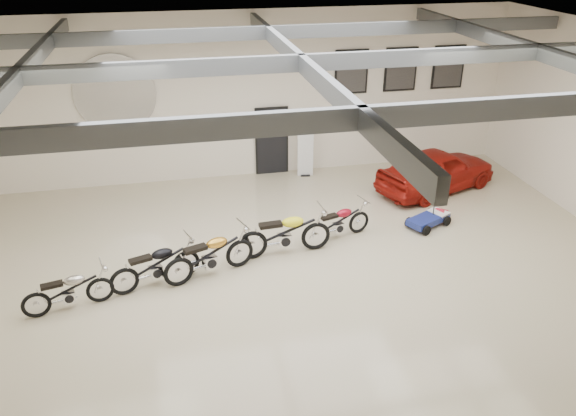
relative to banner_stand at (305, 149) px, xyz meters
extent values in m
cube|color=#BFAB92|center=(-1.48, -5.50, -0.90)|extent=(16.00, 12.00, 0.01)
cube|color=gray|center=(-1.48, -5.50, 4.10)|extent=(16.00, 12.00, 0.01)
cube|color=silver|center=(-1.48, 0.50, 1.60)|extent=(16.00, 0.02, 5.00)
cube|color=black|center=(-0.98, 0.45, 0.15)|extent=(0.92, 0.08, 2.10)
imported|color=#9B150E|center=(3.51, -1.88, -0.25)|extent=(2.79, 4.12, 1.30)
camera|label=1|loc=(-3.97, -15.88, 6.12)|focal=35.00mm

